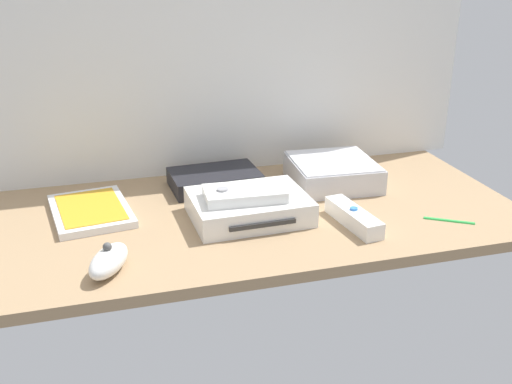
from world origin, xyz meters
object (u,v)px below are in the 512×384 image
at_px(network_router, 215,179).
at_px(game_case, 91,211).
at_px(game_console, 249,207).
at_px(remote_nunchuk, 109,261).
at_px(remote_classic_pad, 244,194).
at_px(stylus_pen, 449,219).
at_px(mini_computer, 333,172).
at_px(remote_wand, 353,217).

bearing_deg(network_router, game_case, -167.08).
relative_size(game_console, remote_nunchuk, 1.98).
relative_size(game_console, remote_classic_pad, 1.45).
xyz_separation_m(remote_classic_pad, stylus_pen, (0.36, -0.10, -0.05)).
bearing_deg(stylus_pen, network_router, 143.08).
bearing_deg(remote_nunchuk, game_console, 56.70).
distance_m(network_router, remote_classic_pad, 0.18).
bearing_deg(stylus_pen, remote_classic_pad, 164.05).
relative_size(game_console, stylus_pen, 2.39).
xyz_separation_m(remote_nunchuk, stylus_pen, (0.61, 0.02, -0.02)).
bearing_deg(network_router, mini_computer, -14.59).
xyz_separation_m(mini_computer, remote_wand, (-0.04, -0.20, -0.01)).
relative_size(remote_wand, remote_classic_pad, 1.02).
height_order(game_console, remote_nunchuk, remote_nunchuk).
height_order(mini_computer, remote_classic_pad, remote_classic_pad).
bearing_deg(mini_computer, game_case, -177.45).
relative_size(game_console, mini_computer, 1.20).
bearing_deg(remote_wand, game_case, 151.82).
relative_size(network_router, remote_classic_pad, 1.25).
distance_m(game_console, stylus_pen, 0.37).
xyz_separation_m(game_case, remote_nunchuk, (0.02, -0.23, 0.01)).
relative_size(remote_wand, stylus_pen, 1.68).
height_order(mini_computer, network_router, mini_computer).
bearing_deg(game_case, remote_wand, -28.90).
xyz_separation_m(game_console, remote_classic_pad, (-0.01, -0.01, 0.03)).
distance_m(game_console, game_case, 0.30).
xyz_separation_m(game_console, remote_wand, (0.17, -0.08, -0.01)).
bearing_deg(mini_computer, network_router, 168.35).
height_order(network_router, stylus_pen, network_router).
bearing_deg(stylus_pen, remote_nunchuk, -177.96).
xyz_separation_m(mini_computer, remote_classic_pad, (-0.23, -0.13, 0.03)).
distance_m(game_case, remote_wand, 0.49).
bearing_deg(remote_classic_pad, mini_computer, 33.05).
bearing_deg(network_router, remote_classic_pad, -87.82).
bearing_deg(stylus_pen, game_console, 161.67).
bearing_deg(stylus_pen, mini_computer, 119.91).
bearing_deg(mini_computer, remote_wand, -101.93).
distance_m(remote_nunchuk, remote_classic_pad, 0.28).
relative_size(mini_computer, network_router, 0.97).
xyz_separation_m(mini_computer, network_router, (-0.24, 0.05, -0.01)).
relative_size(remote_wand, remote_nunchuk, 1.39).
bearing_deg(game_case, game_console, -26.30).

